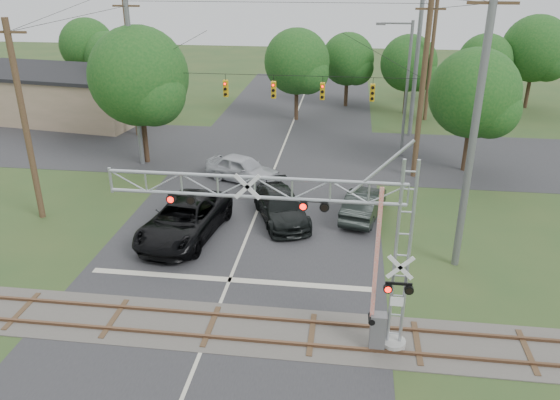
# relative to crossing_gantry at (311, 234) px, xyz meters

# --- Properties ---
(ground) EXTENTS (160.00, 160.00, 0.00)m
(ground) POSITION_rel_crossing_gantry_xyz_m (-3.89, -1.64, -4.59)
(ground) COLOR #2B4620
(ground) RESTS_ON ground
(road_main) EXTENTS (14.00, 90.00, 0.02)m
(road_main) POSITION_rel_crossing_gantry_xyz_m (-3.89, 8.36, -4.58)
(road_main) COLOR #2B2B2D
(road_main) RESTS_ON ground
(road_cross) EXTENTS (90.00, 12.00, 0.02)m
(road_cross) POSITION_rel_crossing_gantry_xyz_m (-3.89, 22.36, -4.58)
(road_cross) COLOR #2B2B2D
(road_cross) RESTS_ON ground
(railroad_track) EXTENTS (90.00, 3.20, 0.17)m
(railroad_track) POSITION_rel_crossing_gantry_xyz_m (-3.89, 0.36, -4.56)
(railroad_track) COLOR #4D4743
(railroad_track) RESTS_ON ground
(crossing_gantry) EXTENTS (10.84, 0.95, 7.45)m
(crossing_gantry) POSITION_rel_crossing_gantry_xyz_m (0.00, 0.00, 0.00)
(crossing_gantry) COLOR gray
(crossing_gantry) RESTS_ON ground
(traffic_signal_span) EXTENTS (19.34, 0.36, 11.50)m
(traffic_signal_span) POSITION_rel_crossing_gantry_xyz_m (-2.96, 18.36, 1.13)
(traffic_signal_span) COLOR slate
(traffic_signal_span) RESTS_ON ground
(pickup_black) EXTENTS (4.10, 7.31, 1.93)m
(pickup_black) POSITION_rel_crossing_gantry_xyz_m (-7.12, 7.80, -3.63)
(pickup_black) COLOR black
(pickup_black) RESTS_ON ground
(car_dark) EXTENTS (4.21, 6.14, 1.65)m
(car_dark) POSITION_rel_crossing_gantry_xyz_m (-2.38, 10.45, -3.77)
(car_dark) COLOR black
(car_dark) RESTS_ON ground
(sedan_silver) EXTENTS (5.43, 3.86, 1.72)m
(sedan_silver) POSITION_rel_crossing_gantry_xyz_m (-5.65, 16.05, -3.74)
(sedan_silver) COLOR #A9ABB1
(sedan_silver) RESTS_ON ground
(suv_dark) EXTENTS (2.78, 5.15, 1.61)m
(suv_dark) POSITION_rel_crossing_gantry_xyz_m (2.17, 11.43, -3.79)
(suv_dark) COLOR black
(suv_dark) RESTS_ON ground
(commercial_building) EXTENTS (19.49, 11.87, 4.29)m
(commercial_building) POSITION_rel_crossing_gantry_xyz_m (-26.18, 30.01, -2.44)
(commercial_building) COLOR #8A785C
(commercial_building) RESTS_ON ground
(streetlight) EXTENTS (2.58, 0.27, 9.66)m
(streetlight) POSITION_rel_crossing_gantry_xyz_m (4.88, 22.65, 0.81)
(streetlight) COLOR slate
(streetlight) RESTS_ON ground
(utility_poles) EXTENTS (26.27, 26.80, 12.49)m
(utility_poles) POSITION_rel_crossing_gantry_xyz_m (-2.09, 20.47, 1.43)
(utility_poles) COLOR #432B1F
(utility_poles) RESTS_ON ground
(treeline) EXTENTS (51.21, 26.88, 9.54)m
(treeline) POSITION_rel_crossing_gantry_xyz_m (-3.53, 31.41, 0.67)
(treeline) COLOR #3B291B
(treeline) RESTS_ON ground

